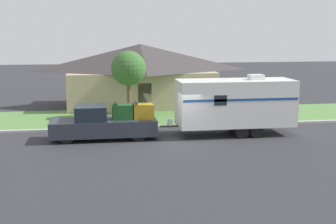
# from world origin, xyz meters

# --- Properties ---
(ground_plane) EXTENTS (120.00, 120.00, 0.00)m
(ground_plane) POSITION_xyz_m (0.00, 0.00, 0.00)
(ground_plane) COLOR #2D2D33
(curb_strip) EXTENTS (80.00, 0.30, 0.14)m
(curb_strip) POSITION_xyz_m (0.00, 3.75, 0.07)
(curb_strip) COLOR #ADADA8
(curb_strip) RESTS_ON ground_plane
(lawn_strip) EXTENTS (80.00, 7.00, 0.03)m
(lawn_strip) POSITION_xyz_m (0.00, 7.40, 0.01)
(lawn_strip) COLOR #568442
(lawn_strip) RESTS_ON ground_plane
(house_across_street) EXTENTS (12.00, 6.85, 4.81)m
(house_across_street) POSITION_xyz_m (-0.77, 12.63, 2.49)
(house_across_street) COLOR tan
(house_across_street) RESTS_ON ground_plane
(pickup_truck) EXTENTS (5.82, 2.00, 2.00)m
(pickup_truck) POSITION_xyz_m (-3.84, 1.30, 0.87)
(pickup_truck) COLOR black
(pickup_truck) RESTS_ON ground_plane
(travel_trailer) EXTENTS (7.56, 2.34, 3.40)m
(travel_trailer) POSITION_xyz_m (3.49, 1.29, 1.82)
(travel_trailer) COLOR black
(travel_trailer) RESTS_ON ground_plane
(mailbox) EXTENTS (0.48, 0.20, 1.41)m
(mailbox) POSITION_xyz_m (3.94, 4.39, 1.08)
(mailbox) COLOR brown
(mailbox) RESTS_ON ground_plane
(tree_in_yard) EXTENTS (2.31, 2.31, 4.53)m
(tree_in_yard) POSITION_xyz_m (-2.08, 7.22, 3.35)
(tree_in_yard) COLOR brown
(tree_in_yard) RESTS_ON ground_plane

